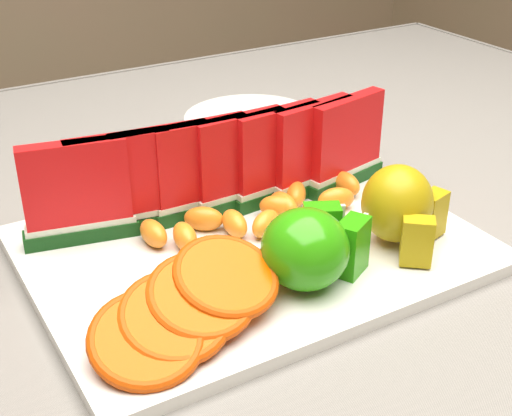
# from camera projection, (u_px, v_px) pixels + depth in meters

# --- Properties ---
(table) EXTENTS (1.40, 0.90, 0.75)m
(table) POSITION_uv_depth(u_px,v_px,m) (194.00, 304.00, 0.77)
(table) COLOR #51361E
(table) RESTS_ON ground
(tablecloth) EXTENTS (1.53, 1.03, 0.20)m
(tablecloth) POSITION_uv_depth(u_px,v_px,m) (192.00, 255.00, 0.74)
(tablecloth) COLOR gray
(tablecloth) RESTS_ON table
(platter) EXTENTS (0.40, 0.30, 0.01)m
(platter) POSITION_uv_depth(u_px,v_px,m) (252.00, 247.00, 0.66)
(platter) COLOR silver
(platter) RESTS_ON tablecloth
(apple_cluster) EXTENTS (0.10, 0.09, 0.07)m
(apple_cluster) POSITION_uv_depth(u_px,v_px,m) (311.00, 247.00, 0.59)
(apple_cluster) COLOR #1B770F
(apple_cluster) RESTS_ON platter
(pear_cluster) EXTENTS (0.09, 0.10, 0.07)m
(pear_cluster) POSITION_uv_depth(u_px,v_px,m) (400.00, 206.00, 0.64)
(pear_cluster) COLOR #A7881A
(pear_cluster) RESTS_ON platter
(side_plate) EXTENTS (0.24, 0.24, 0.01)m
(side_plate) POSITION_uv_depth(u_px,v_px,m) (251.00, 120.00, 0.96)
(side_plate) COLOR silver
(side_plate) RESTS_ON tablecloth
(watermelon_row) EXTENTS (0.39, 0.07, 0.10)m
(watermelon_row) POSITION_uv_depth(u_px,v_px,m) (222.00, 168.00, 0.69)
(watermelon_row) COLOR #093B09
(watermelon_row) RESTS_ON platter
(orange_fan_front) EXTENTS (0.18, 0.12, 0.05)m
(orange_fan_front) POSITION_uv_depth(u_px,v_px,m) (188.00, 306.00, 0.53)
(orange_fan_front) COLOR #CF4D11
(orange_fan_front) RESTS_ON platter
(orange_fan_back) EXTENTS (0.28, 0.10, 0.04)m
(orange_fan_back) POSITION_uv_depth(u_px,v_px,m) (174.00, 178.00, 0.74)
(orange_fan_back) COLOR #CF4D11
(orange_fan_back) RESTS_ON platter
(tangerine_segments) EXTENTS (0.24, 0.08, 0.02)m
(tangerine_segments) POSITION_uv_depth(u_px,v_px,m) (261.00, 212.00, 0.69)
(tangerine_segments) COLOR #D3430F
(tangerine_segments) RESTS_ON platter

